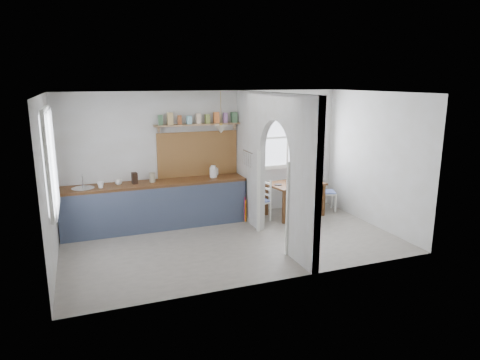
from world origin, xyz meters
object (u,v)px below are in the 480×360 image
object	(u,v)px
chair_left	(259,201)
chair_right	(326,192)
dining_table	(295,199)
kettle	(213,171)
vase	(290,176)

from	to	relation	value
chair_left	chair_right	size ratio (longest dim) A/B	1.01
dining_table	chair_left	xyz separation A→B (m)	(-0.85, -0.04, 0.07)
dining_table	kettle	distance (m)	1.85
kettle	dining_table	bearing A→B (deg)	-11.72
chair_left	vase	world-z (taller)	vase
kettle	vase	xyz separation A→B (m)	(1.71, -0.05, -0.22)
chair_right	vase	size ratio (longest dim) A/B	4.58
dining_table	chair_left	world-z (taller)	chair_left
vase	chair_left	bearing A→B (deg)	-160.90
chair_right	dining_table	bearing A→B (deg)	115.75
chair_left	chair_right	distance (m)	1.67
chair_left	chair_right	bearing A→B (deg)	81.61
dining_table	vase	bearing A→B (deg)	77.50
chair_left	chair_right	xyz separation A→B (m)	(1.67, 0.13, -0.00)
chair_left	kettle	size ratio (longest dim) A/B	3.51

